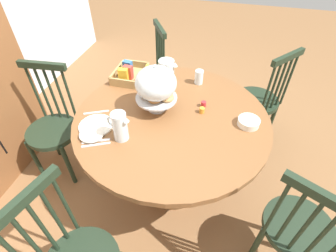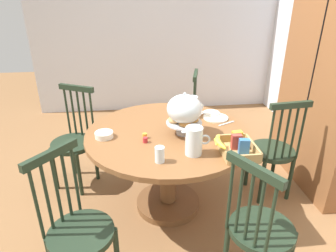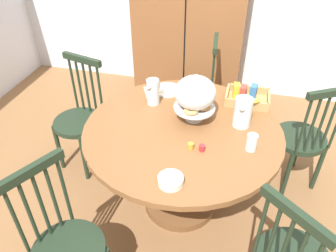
# 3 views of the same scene
# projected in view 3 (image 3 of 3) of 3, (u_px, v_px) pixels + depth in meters

# --- Properties ---
(ground_plane) EXTENTS (10.00, 10.00, 0.00)m
(ground_plane) POSITION_uv_depth(u_px,v_px,m) (184.00, 194.00, 2.71)
(ground_plane) COLOR brown
(wooden_armoire) EXTENTS (1.18, 0.60, 1.96)m
(wooden_armoire) POSITION_uv_depth(u_px,v_px,m) (191.00, 13.00, 3.34)
(wooden_armoire) COLOR brown
(wooden_armoire) RESTS_ON ground_plane
(dining_table) EXTENTS (1.32, 1.32, 0.74)m
(dining_table) POSITION_uv_depth(u_px,v_px,m) (182.00, 150.00, 2.31)
(dining_table) COLOR brown
(dining_table) RESTS_ON ground_plane
(windsor_chair_by_cabinet) EXTENTS (0.45, 0.45, 0.97)m
(windsor_chair_by_cabinet) POSITION_uv_depth(u_px,v_px,m) (301.00, 140.00, 2.55)
(windsor_chair_by_cabinet) COLOR #1E2D1E
(windsor_chair_by_cabinet) RESTS_ON ground_plane
(windsor_chair_facing_door) EXTENTS (0.40, 0.40, 0.97)m
(windsor_chair_facing_door) POSITION_uv_depth(u_px,v_px,m) (197.00, 92.00, 3.12)
(windsor_chair_facing_door) COLOR #1E2D1E
(windsor_chair_facing_door) RESTS_ON ground_plane
(windsor_chair_far_side) EXTENTS (0.42, 0.42, 0.97)m
(windsor_chair_far_side) POSITION_uv_depth(u_px,v_px,m) (80.00, 121.00, 2.76)
(windsor_chair_far_side) COLOR #1E2D1E
(windsor_chair_far_side) RESTS_ON ground_plane
(windsor_chair_host_seat) EXTENTS (0.45, 0.45, 0.97)m
(windsor_chair_host_seat) POSITION_uv_depth(u_px,v_px,m) (66.00, 249.00, 1.80)
(windsor_chair_host_seat) COLOR #1E2D1E
(windsor_chair_host_seat) RESTS_ON ground_plane
(pastry_stand_with_dome) EXTENTS (0.28, 0.28, 0.34)m
(pastry_stand_with_dome) POSITION_uv_depth(u_px,v_px,m) (195.00, 95.00, 2.16)
(pastry_stand_with_dome) COLOR silver
(pastry_stand_with_dome) RESTS_ON dining_table
(orange_juice_pitcher) EXTENTS (0.12, 0.20, 0.20)m
(orange_juice_pitcher) POSITION_uv_depth(u_px,v_px,m) (243.00, 113.00, 2.17)
(orange_juice_pitcher) COLOR silver
(orange_juice_pitcher) RESTS_ON dining_table
(milk_pitcher) EXTENTS (0.09, 0.17, 0.19)m
(milk_pitcher) POSITION_uv_depth(u_px,v_px,m) (153.00, 93.00, 2.39)
(milk_pitcher) COLOR silver
(milk_pitcher) RESTS_ON dining_table
(cereal_basket) EXTENTS (0.32, 0.30, 0.12)m
(cereal_basket) POSITION_uv_depth(u_px,v_px,m) (246.00, 97.00, 2.43)
(cereal_basket) COLOR tan
(cereal_basket) RESTS_ON dining_table
(china_plate_large) EXTENTS (0.22, 0.22, 0.01)m
(china_plate_large) POSITION_uv_depth(u_px,v_px,m) (168.00, 90.00, 2.58)
(china_plate_large) COLOR white
(china_plate_large) RESTS_ON dining_table
(china_plate_small) EXTENTS (0.15, 0.15, 0.01)m
(china_plate_small) POSITION_uv_depth(u_px,v_px,m) (156.00, 88.00, 2.58)
(china_plate_small) COLOR white
(china_plate_small) RESTS_ON china_plate_large
(cereal_bowl) EXTENTS (0.14, 0.14, 0.04)m
(cereal_bowl) POSITION_uv_depth(u_px,v_px,m) (171.00, 180.00, 1.78)
(cereal_bowl) COLOR white
(cereal_bowl) RESTS_ON dining_table
(drinking_glass) EXTENTS (0.06, 0.06, 0.11)m
(drinking_glass) POSITION_uv_depth(u_px,v_px,m) (252.00, 142.00, 1.99)
(drinking_glass) COLOR silver
(drinking_glass) RESTS_ON dining_table
(jam_jar_strawberry) EXTENTS (0.04, 0.04, 0.04)m
(jam_jar_strawberry) POSITION_uv_depth(u_px,v_px,m) (202.00, 148.00, 2.00)
(jam_jar_strawberry) COLOR #B7282D
(jam_jar_strawberry) RESTS_ON dining_table
(jam_jar_apricot) EXTENTS (0.04, 0.04, 0.04)m
(jam_jar_apricot) POSITION_uv_depth(u_px,v_px,m) (191.00, 146.00, 2.02)
(jam_jar_apricot) COLOR orange
(jam_jar_apricot) RESTS_ON dining_table
(table_knife) EXTENTS (0.09, 0.16, 0.01)m
(table_knife) POSITION_uv_depth(u_px,v_px,m) (150.00, 92.00, 2.56)
(table_knife) COLOR silver
(table_knife) RESTS_ON dining_table
(dinner_fork) EXTENTS (0.09, 0.16, 0.01)m
(dinner_fork) POSITION_uv_depth(u_px,v_px,m) (146.00, 92.00, 2.56)
(dinner_fork) COLOR silver
(dinner_fork) RESTS_ON dining_table
(soup_spoon) EXTENTS (0.09, 0.16, 0.01)m
(soup_spoon) POSITION_uv_depth(u_px,v_px,m) (185.00, 88.00, 2.61)
(soup_spoon) COLOR silver
(soup_spoon) RESTS_ON dining_table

